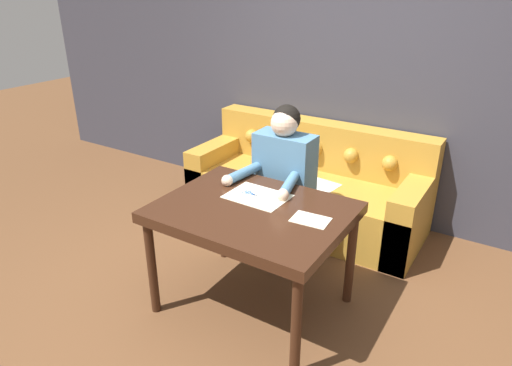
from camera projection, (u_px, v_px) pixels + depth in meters
ground_plane at (256, 310)px, 3.09m from camera, size 16.00×16.00×0.00m
wall_back at (365, 75)px, 3.93m from camera, size 8.00×0.06×2.60m
dining_table at (253, 218)px, 2.87m from camera, size 1.17×0.91×0.75m
couch at (307, 188)px, 4.15m from camera, size 2.10×0.84×0.87m
person at (283, 185)px, 3.42m from camera, size 0.51×0.62×1.25m
pattern_paper_main at (258, 196)px, 2.97m from camera, size 0.40×0.31×0.00m
pattern_paper_offcut at (311, 220)px, 2.68m from camera, size 0.23×0.17×0.00m
scissors at (252, 194)px, 3.00m from camera, size 0.23×0.10×0.01m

